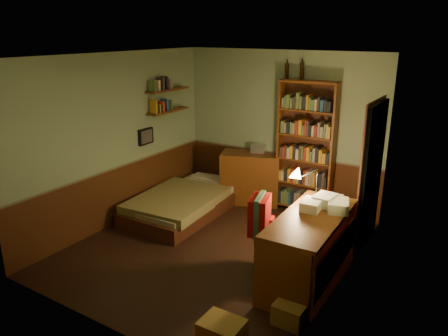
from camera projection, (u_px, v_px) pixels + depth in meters
The scene contains 24 objects.
floor at pixel (214, 248), 6.08m from camera, with size 3.50×4.00×0.02m, color black.
ceiling at pixel (213, 55), 5.29m from camera, with size 3.50×4.00×0.02m, color silver.
wall_back at pixel (280, 130), 7.30m from camera, with size 3.50×0.02×2.60m, color #87A37E.
wall_left at pixel (117, 141), 6.58m from camera, with size 0.02×4.00×2.60m, color #87A37E.
wall_right at pixel (347, 182), 4.79m from camera, with size 0.02×4.00×2.60m, color #87A37E.
wall_front at pixel (95, 210), 4.07m from camera, with size 3.50×0.02×2.60m, color #87A37E.
doorway at pixel (372, 176), 5.95m from camera, with size 0.06×0.90×2.00m, color black.
door_trim at pixel (369, 175), 5.97m from camera, with size 0.02×0.98×2.08m, color #432112.
bed at pixel (185, 195), 7.16m from camera, with size 1.11×2.07×0.62m, color olive.
dresser at pixel (251, 178), 7.58m from camera, with size 1.00×0.50×0.89m, color #613212.
mini_stereo at pixel (258, 148), 7.49m from camera, with size 0.24×0.18×0.13m, color #B2B2B7.
bookshelf at pixel (306, 149), 6.97m from camera, with size 0.93×0.29×2.16m, color #613212.
bottle_left at pixel (287, 71), 6.92m from camera, with size 0.06×0.06×0.23m, color black.
bottle_right at pixel (302, 71), 6.78m from camera, with size 0.07×0.07×0.25m, color black.
desk at pixel (310, 249), 5.15m from camera, with size 0.66×1.60×0.85m, color #613212.
paper_stack at pixel (338, 206), 5.15m from camera, with size 0.23×0.32×0.13m, color silver.
desk_lamp at pixel (317, 174), 5.41m from camera, with size 0.20×0.20×0.68m, color black.
office_chair at pixel (275, 238), 5.34m from camera, with size 0.47×0.41×0.93m, color #386446.
red_jacket at pixel (264, 182), 5.22m from camera, with size 0.21×0.39×0.46m, color #AD0F0C.
wall_shelf_lower at pixel (168, 111), 7.32m from camera, with size 0.20×0.90×0.03m, color #613212.
wall_shelf_upper at pixel (168, 90), 7.21m from camera, with size 0.20×0.90×0.03m, color #613212.
framed_picture at pixel (146, 136), 7.06m from camera, with size 0.04×0.32×0.26m, color black.
cardboard_box_a at pixel (222, 335), 4.12m from camera, with size 0.40×0.32×0.30m, color olive.
cardboard_box_b at pixel (290, 314), 4.49m from camera, with size 0.32×0.26×0.23m, color olive.
Camera 1 is at (3.03, -4.54, 2.91)m, focal length 35.00 mm.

